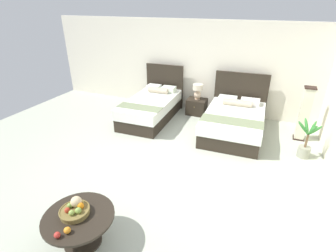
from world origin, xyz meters
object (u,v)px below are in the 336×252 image
Objects in this scene: fruit_bowl at (75,209)px; loose_orange at (67,230)px; nightstand at (197,107)px; floor_lamp_corner at (304,114)px; potted_palm at (306,144)px; coffee_table at (80,223)px; bed_near_corner at (234,121)px; table_lamp at (198,90)px; bed_near_window at (152,107)px; loose_apple at (57,235)px.

loose_orange is at bearing -66.14° from fruit_bowl.
nightstand is 2.82m from floor_lamp_corner.
floor_lamp_corner is 1.51× the size of potted_palm.
coffee_table is 4.62m from potted_palm.
bed_near_corner is at bearing 72.52° from coffee_table.
table_lamp is 2.79m from floor_lamp_corner.
bed_near_window reaches higher than potted_palm.
bed_near_window is at bearing -143.13° from table_lamp.
nightstand is at bearing 169.44° from floor_lamp_corner.
floor_lamp_corner is (3.82, 0.28, 0.31)m from bed_near_window.
fruit_bowl reaches higher than loose_orange.
fruit_bowl is 0.46× the size of potted_palm.
bed_near_corner is 4.04× the size of nightstand.
potted_palm is at bearing -20.11° from bed_near_corner.
table_lamp is at bearing 153.66° from potted_palm.
loose_orange is (0.06, 0.10, 0.00)m from loose_apple.
bed_near_corner is 4.62m from loose_orange.
nightstand is 0.42× the size of floor_lamp_corner.
floor_lamp_corner is at bearing 10.05° from bed_near_corner.
coffee_table is (-1.31, -4.17, 0.04)m from bed_near_corner.
coffee_table is at bearing -76.90° from bed_near_window.
bed_near_corner reaches higher than nightstand.
potted_palm is (1.59, -0.58, -0.01)m from bed_near_corner.
table_lamp is 5.29× the size of loose_orange.
loose_orange is at bearing -105.66° from bed_near_corner.
table_lamp is at bearing 88.92° from loose_apple.
loose_orange is (0.07, -0.27, 0.16)m from coffee_table.
floor_lamp_corner is (2.78, 4.71, 0.13)m from loose_orange.
bed_near_window is 2.28m from bed_near_corner.
loose_apple reaches higher than nightstand.
loose_apple is (0.01, -0.37, 0.16)m from coffee_table.
table_lamp reaches higher than potted_palm.
bed_near_window reaches higher than nightstand.
floor_lamp_corner is at bearing -10.56° from nightstand.
table_lamp is (0.00, 0.02, 0.49)m from nightstand.
bed_near_window is 1.34m from nightstand.
bed_near_corner is at bearing -32.97° from nightstand.
floor_lamp_corner reaches higher than table_lamp.
bed_near_window is at bearing 102.14° from loose_apple.
coffee_table is at bearing -91.23° from table_lamp.
nightstand is 0.49m from table_lamp.
bed_near_window reaches higher than coffee_table.
fruit_bowl is 5.29m from floor_lamp_corner.
fruit_bowl is 0.40m from loose_apple.
table_lamp is 0.34× the size of floor_lamp_corner.
bed_near_window reaches higher than table_lamp.
loose_orange is 5.47m from floor_lamp_corner.
bed_near_corner reaches higher than coffee_table.
potted_palm is at bearing 53.67° from loose_orange.
fruit_bowl is at bearing -108.34° from bed_near_corner.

